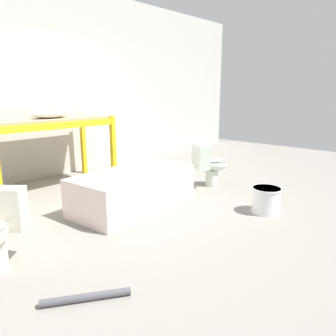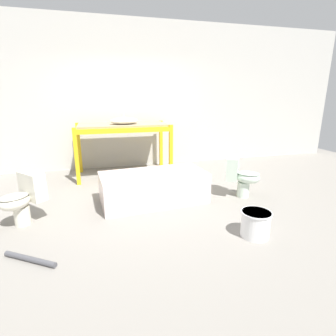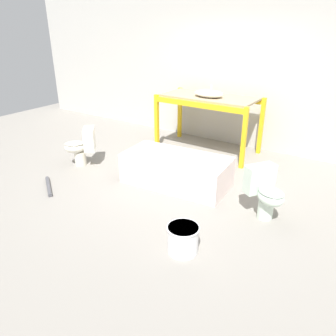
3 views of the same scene
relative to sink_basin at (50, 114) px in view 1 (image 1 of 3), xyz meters
name	(u,v)px [view 1 (image 1 of 3)]	position (x,y,z in m)	size (l,w,h in m)	color
ground_plane	(112,203)	(0.16, -1.17, -1.13)	(12.00, 12.00, 0.00)	gray
warehouse_wall_rear	(32,82)	(0.16, 0.79, 0.47)	(10.80, 0.08, 3.20)	beige
shelving_rack	(46,129)	(-0.03, 0.09, -0.22)	(1.87, 0.92, 1.07)	yellow
sink_basin	(50,114)	(0.00, 0.00, 0.00)	(0.55, 0.34, 0.21)	silver
bathtub_main	(134,186)	(0.26, -1.49, -0.86)	(1.67, 0.90, 0.47)	silver
toilet_near	(209,163)	(1.69, -1.64, -0.77)	(0.63, 0.58, 0.66)	silver
bucket_white	(266,200)	(1.21, -2.84, -0.97)	(0.36, 0.36, 0.31)	white
loose_pipe	(86,297)	(-1.28, -2.69, -1.11)	(0.56, 0.40, 0.06)	#4C4C51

